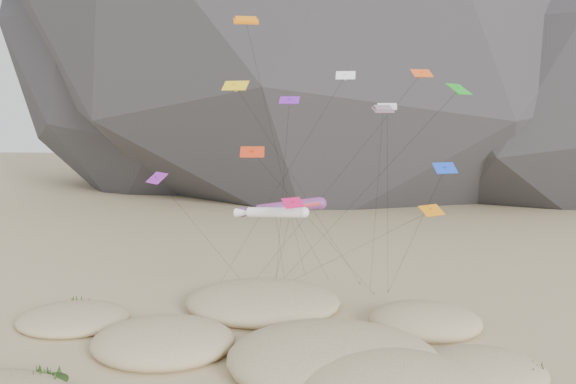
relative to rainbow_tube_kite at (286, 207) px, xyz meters
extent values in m
plane|color=#CCB789|center=(0.23, -12.52, -11.43)|extent=(500.00, 500.00, 0.00)
ellipsoid|color=#2B2B30|center=(-36.77, 110.48, 32.57)|extent=(136.20, 127.83, 116.00)
ellipsoid|color=black|center=(56.23, 97.48, 26.57)|extent=(130.55, 126.41, 100.00)
ellipsoid|color=#CCB789|center=(-10.04, -7.55, -10.73)|extent=(12.54, 10.66, 3.11)
ellipsoid|color=#CCB789|center=(4.76, -10.23, -10.54)|extent=(17.24, 14.65, 3.98)
ellipsoid|color=#CCB789|center=(16.38, -10.50, -10.88)|extent=(9.68, 8.23, 2.44)
ellipsoid|color=#CCB789|center=(-2.80, 3.64, -10.71)|extent=(16.37, 13.92, 3.19)
ellipsoid|color=#CCB789|center=(13.43, -0.40, -10.78)|extent=(10.75, 9.13, 2.90)
ellipsoid|color=#CCB789|center=(-20.68, -2.39, -10.94)|extent=(10.87, 9.24, 2.17)
ellipsoid|color=black|center=(-15.90, -15.44, -10.63)|extent=(2.27, 1.94, 0.68)
ellipsoid|color=black|center=(-11.24, -6.11, -10.63)|extent=(3.22, 2.75, 0.97)
ellipsoid|color=black|center=(-8.49, -4.30, -10.73)|extent=(2.06, 1.77, 0.62)
ellipsoid|color=black|center=(1.79, -9.37, -10.33)|extent=(3.29, 2.81, 0.99)
ellipsoid|color=black|center=(6.52, -7.28, -10.43)|extent=(2.50, 2.14, 0.75)
ellipsoid|color=black|center=(1.26, -11.85, -10.53)|extent=(2.19, 1.87, 0.66)
ellipsoid|color=black|center=(19.66, -11.11, -10.83)|extent=(2.02, 1.73, 0.61)
ellipsoid|color=black|center=(-1.04, 3.72, -10.43)|extent=(3.49, 2.99, 1.05)
ellipsoid|color=black|center=(0.13, 1.79, -10.53)|extent=(2.89, 2.47, 0.87)
ellipsoid|color=black|center=(14.10, 2.11, -10.73)|extent=(2.38, 2.04, 0.72)
ellipsoid|color=black|center=(12.45, -0.93, -10.83)|extent=(2.03, 1.73, 0.61)
ellipsoid|color=black|center=(-21.37, 0.89, -10.93)|extent=(2.19, 1.88, 0.66)
ellipsoid|color=black|center=(-19.92, -1.90, -11.03)|extent=(2.11, 1.80, 0.63)
cylinder|color=#3F2D1E|center=(-2.42, 9.43, -11.28)|extent=(0.08, 0.08, 0.30)
cylinder|color=#3F2D1E|center=(-2.53, 14.21, -11.28)|extent=(0.08, 0.08, 0.30)
cylinder|color=#3F2D1E|center=(2.76, 10.49, -11.28)|extent=(0.08, 0.08, 0.30)
cylinder|color=#3F2D1E|center=(7.75, 12.94, -11.28)|extent=(0.08, 0.08, 0.30)
cylinder|color=#3F2D1E|center=(9.17, 9.01, -11.28)|extent=(0.08, 0.08, 0.30)
cylinder|color=#3F2D1E|center=(-5.35, 9.86, -11.28)|extent=(0.08, 0.08, 0.30)
cylinder|color=#3F2D1E|center=(10.82, 9.87, -11.28)|extent=(0.08, 0.08, 0.30)
cylinder|color=#3F2D1E|center=(-9.11, 11.44, -11.28)|extent=(0.08, 0.08, 0.30)
cylinder|color=red|center=(0.28, 0.06, 0.04)|extent=(6.36, 2.58, 1.77)
sphere|color=red|center=(3.28, 0.79, 0.28)|extent=(1.19, 1.19, 1.19)
cone|color=red|center=(-3.02, -0.74, -0.27)|extent=(2.74, 1.60, 1.27)
cylinder|color=black|center=(2.14, 7.17, -5.70)|extent=(3.75, 14.23, 11.49)
cylinder|color=white|center=(-0.69, -2.77, -0.05)|extent=(5.69, 3.01, 1.31)
sphere|color=white|center=(1.96, -3.84, 0.18)|extent=(0.96, 0.96, 0.96)
cone|color=white|center=(-3.61, -1.59, -0.33)|extent=(2.48, 1.64, 0.98)
cylinder|color=black|center=(-0.98, 4.67, -5.74)|extent=(0.60, 14.89, 11.40)
cube|color=orange|center=(-4.16, 2.79, 17.81)|extent=(2.60, 1.53, 0.73)
cube|color=orange|center=(-4.16, 2.79, 18.00)|extent=(2.19, 1.23, 0.71)
cylinder|color=black|center=(-1.62, 9.58, 3.19)|extent=(5.10, 13.61, 29.25)
cube|color=red|center=(8.92, -1.40, 9.22)|extent=(2.13, 1.60, 0.56)
cube|color=red|center=(8.92, -1.40, 9.40)|extent=(1.79, 1.32, 0.55)
cylinder|color=black|center=(8.85, 4.30, -1.11)|extent=(0.17, 11.41, 20.66)
cube|color=red|center=(-2.81, -2.76, 5.45)|extent=(2.27, 1.23, 0.95)
cube|color=red|center=(-2.81, -2.76, 5.30)|extent=(0.29, 0.35, 0.72)
cylinder|color=black|center=(3.18, 3.13, -2.97)|extent=(12.01, 11.80, 16.85)
cube|color=orange|center=(13.62, -0.80, 0.01)|extent=(2.64, 2.40, 0.86)
cube|color=orange|center=(13.62, -0.80, -0.14)|extent=(0.37, 0.36, 0.81)
cylinder|color=black|center=(5.60, 4.31, -5.69)|extent=(16.07, 10.25, 11.41)
cube|color=yellow|center=(-4.93, 0.87, 11.55)|extent=(2.61, 1.62, 0.97)
cube|color=yellow|center=(-4.93, 0.87, 11.40)|extent=(0.34, 0.35, 0.82)
cylinder|color=black|center=(1.41, 6.90, 0.08)|extent=(12.71, 12.10, 22.95)
cube|color=#C7124E|center=(1.06, -4.86, 1.19)|extent=(2.05, 1.84, 0.79)
cube|color=#C7124E|center=(1.06, -4.86, 1.04)|extent=(0.34, 0.35, 0.63)
cylinder|color=black|center=(-0.68, 2.28, -5.10)|extent=(3.50, 14.30, 12.59)
cube|color=green|center=(15.57, -1.20, 11.05)|extent=(2.72, 2.95, 1.00)
cube|color=green|center=(15.57, -1.20, 10.90)|extent=(0.42, 0.43, 0.91)
cylinder|color=black|center=(6.57, 4.11, -0.17)|extent=(18.02, 10.65, 22.44)
cube|color=blue|center=(14.03, -4.24, 4.27)|extent=(2.23, 1.60, 0.88)
cube|color=blue|center=(14.03, -4.24, 4.12)|extent=(0.33, 0.37, 0.67)
cylinder|color=black|center=(12.43, 2.82, -3.55)|extent=(3.24, 14.13, 15.67)
cube|color=white|center=(5.54, 1.07, 12.47)|extent=(1.87, 0.95, 0.82)
cube|color=white|center=(5.54, 1.07, 12.32)|extent=(0.23, 0.31, 0.60)
cylinder|color=black|center=(-1.78, 6.26, 0.54)|extent=(14.68, 10.40, 23.86)
cube|color=purple|center=(-11.95, -2.12, 2.92)|extent=(2.53, 2.56, 0.94)
cube|color=purple|center=(-11.95, -2.12, 2.77)|extent=(0.41, 0.41, 0.81)
cylinder|color=black|center=(-8.65, 3.87, -4.23)|extent=(6.62, 12.01, 14.32)
cube|color=purple|center=(0.23, 1.07, 10.17)|extent=(1.98, 1.12, 0.74)
cube|color=purple|center=(0.23, 1.07, 10.02)|extent=(0.24, 0.24, 0.66)
cylinder|color=black|center=(-1.15, 7.64, -0.61)|extent=(2.79, 13.16, 21.56)
cube|color=white|center=(9.75, 4.31, 9.60)|extent=(1.97, 1.12, 0.70)
cube|color=white|center=(9.75, 4.31, 9.45)|extent=(0.24, 0.21, 0.66)
cylinder|color=black|center=(10.29, 7.09, -0.89)|extent=(1.09, 5.58, 20.99)
cube|color=#ED5216|center=(12.99, 3.80, 12.81)|extent=(2.28, 1.67, 0.82)
cube|color=#ED5216|center=(12.99, 3.80, 12.66)|extent=(0.32, 0.33, 0.70)
cylinder|color=black|center=(3.82, 6.83, 0.71)|extent=(18.36, 6.09, 24.21)
camera|label=1|loc=(4.89, -52.92, 8.76)|focal=35.00mm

